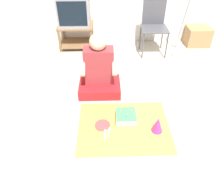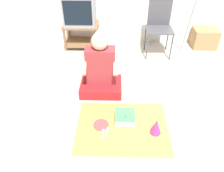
{
  "view_description": "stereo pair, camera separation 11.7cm",
  "coord_description": "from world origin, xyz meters",
  "px_view_note": "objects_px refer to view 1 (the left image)",
  "views": [
    {
      "loc": [
        -0.73,
        -1.92,
        1.97
      ],
      "look_at": [
        -0.67,
        0.22,
        0.35
      ],
      "focal_mm": 35.0,
      "sensor_mm": 36.0,
      "label": 1
    },
    {
      "loc": [
        -0.61,
        -1.92,
        1.97
      ],
      "look_at": [
        -0.67,
        0.22,
        0.35
      ],
      "focal_mm": 35.0,
      "sensor_mm": 36.0,
      "label": 2
    }
  ],
  "objects_px": {
    "party_hat_blue": "(158,124)",
    "paper_plate": "(102,125)",
    "folding_chair": "(154,23)",
    "tv": "(74,11)",
    "cardboard_box_stack": "(198,36)",
    "dust_mop": "(182,35)",
    "person_seated": "(99,71)",
    "birthday_cake": "(126,116)"
  },
  "relations": [
    {
      "from": "tv",
      "to": "birthday_cake",
      "type": "height_order",
      "value": "tv"
    },
    {
      "from": "folding_chair",
      "to": "cardboard_box_stack",
      "type": "relative_size",
      "value": 2.08
    },
    {
      "from": "cardboard_box_stack",
      "to": "paper_plate",
      "type": "relative_size",
      "value": 2.41
    },
    {
      "from": "folding_chair",
      "to": "tv",
      "type": "bearing_deg",
      "value": 171.4
    },
    {
      "from": "folding_chair",
      "to": "paper_plate",
      "type": "distance_m",
      "value": 2.16
    },
    {
      "from": "tv",
      "to": "dust_mop",
      "type": "relative_size",
      "value": 0.45
    },
    {
      "from": "cardboard_box_stack",
      "to": "folding_chair",
      "type": "bearing_deg",
      "value": -165.79
    },
    {
      "from": "tv",
      "to": "birthday_cake",
      "type": "relative_size",
      "value": 2.21
    },
    {
      "from": "person_seated",
      "to": "dust_mop",
      "type": "bearing_deg",
      "value": 36.21
    },
    {
      "from": "person_seated",
      "to": "paper_plate",
      "type": "relative_size",
      "value": 5.09
    },
    {
      "from": "dust_mop",
      "to": "person_seated",
      "type": "bearing_deg",
      "value": -143.79
    },
    {
      "from": "folding_chair",
      "to": "dust_mop",
      "type": "relative_size",
      "value": 0.76
    },
    {
      "from": "folding_chair",
      "to": "party_hat_blue",
      "type": "height_order",
      "value": "folding_chair"
    },
    {
      "from": "dust_mop",
      "to": "birthday_cake",
      "type": "distance_m",
      "value": 2.03
    },
    {
      "from": "folding_chair",
      "to": "person_seated",
      "type": "xyz_separation_m",
      "value": [
        -0.95,
        -1.18,
        -0.22
      ]
    },
    {
      "from": "folding_chair",
      "to": "party_hat_blue",
      "type": "bearing_deg",
      "value": -97.8
    },
    {
      "from": "tv",
      "to": "birthday_cake",
      "type": "xyz_separation_m",
      "value": [
        0.79,
        -2.0,
        -0.66
      ]
    },
    {
      "from": "folding_chair",
      "to": "cardboard_box_stack",
      "type": "height_order",
      "value": "folding_chair"
    },
    {
      "from": "cardboard_box_stack",
      "to": "party_hat_blue",
      "type": "bearing_deg",
      "value": -118.75
    },
    {
      "from": "folding_chair",
      "to": "paper_plate",
      "type": "height_order",
      "value": "folding_chair"
    },
    {
      "from": "dust_mop",
      "to": "person_seated",
      "type": "relative_size",
      "value": 1.3
    },
    {
      "from": "birthday_cake",
      "to": "paper_plate",
      "type": "relative_size",
      "value": 1.34
    },
    {
      "from": "cardboard_box_stack",
      "to": "party_hat_blue",
      "type": "relative_size",
      "value": 2.25
    },
    {
      "from": "cardboard_box_stack",
      "to": "party_hat_blue",
      "type": "distance_m",
      "value": 2.53
    },
    {
      "from": "folding_chair",
      "to": "party_hat_blue",
      "type": "distance_m",
      "value": 2.04
    },
    {
      "from": "tv",
      "to": "person_seated",
      "type": "relative_size",
      "value": 0.58
    },
    {
      "from": "cardboard_box_stack",
      "to": "paper_plate",
      "type": "distance_m",
      "value": 2.82
    },
    {
      "from": "folding_chair",
      "to": "birthday_cake",
      "type": "bearing_deg",
      "value": -109.17
    },
    {
      "from": "cardboard_box_stack",
      "to": "birthday_cake",
      "type": "height_order",
      "value": "cardboard_box_stack"
    },
    {
      "from": "tv",
      "to": "paper_plate",
      "type": "distance_m",
      "value": 2.26
    },
    {
      "from": "tv",
      "to": "dust_mop",
      "type": "height_order",
      "value": "dust_mop"
    },
    {
      "from": "paper_plate",
      "to": "dust_mop",
      "type": "bearing_deg",
      "value": 51.36
    },
    {
      "from": "cardboard_box_stack",
      "to": "person_seated",
      "type": "bearing_deg",
      "value": -143.21
    },
    {
      "from": "party_hat_blue",
      "to": "paper_plate",
      "type": "xyz_separation_m",
      "value": [
        -0.64,
        0.1,
        -0.09
      ]
    },
    {
      "from": "folding_chair",
      "to": "person_seated",
      "type": "bearing_deg",
      "value": -128.89
    },
    {
      "from": "dust_mop",
      "to": "person_seated",
      "type": "xyz_separation_m",
      "value": [
        -1.45,
        -1.06,
        -0.03
      ]
    },
    {
      "from": "dust_mop",
      "to": "paper_plate",
      "type": "bearing_deg",
      "value": -128.64
    },
    {
      "from": "cardboard_box_stack",
      "to": "party_hat_blue",
      "type": "height_order",
      "value": "cardboard_box_stack"
    },
    {
      "from": "dust_mop",
      "to": "tv",
      "type": "bearing_deg",
      "value": 170.27
    },
    {
      "from": "dust_mop",
      "to": "party_hat_blue",
      "type": "xyz_separation_m",
      "value": [
        -0.77,
        -1.86,
        -0.25
      ]
    },
    {
      "from": "birthday_cake",
      "to": "tv",
      "type": "bearing_deg",
      "value": 111.52
    },
    {
      "from": "birthday_cake",
      "to": "party_hat_blue",
      "type": "relative_size",
      "value": 1.25
    }
  ]
}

